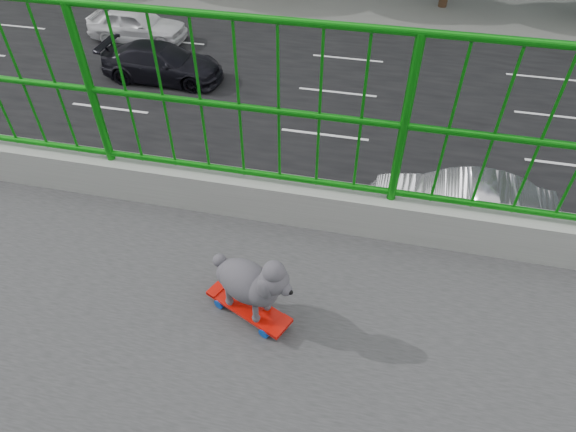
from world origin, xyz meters
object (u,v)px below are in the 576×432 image
Objects in this scene: car_1 at (461,208)px; car_3 at (162,63)px; car_0 at (34,233)px; car_4 at (137,24)px; skateboard at (249,308)px; poodle at (250,281)px.

car_3 is at bearing -119.87° from car_1.
car_4 is (-12.80, -3.24, 0.03)m from car_0.
skateboard is 11.26m from car_0.
car_3 is at bearing -141.38° from car_4.
car_0 reaches higher than car_3.
car_3 is (-6.40, -11.15, -0.10)m from car_1.
car_4 is (-3.20, -2.56, 0.05)m from car_3.
car_4 is at bearing -165.80° from car_0.
poodle is 0.12× the size of car_0.
car_1 is at bearing -125.02° from car_4.
car_0 is (-5.48, -7.52, -6.33)m from skateboard.
skateboard is 0.12× the size of car_3.
car_3 is at bearing -127.41° from skateboard.
car_0 is 0.97× the size of car_4.
car_1 is 1.01× the size of car_3.
car_1 is (-3.20, 10.46, 0.08)m from car_0.
car_1 is (-8.68, 2.94, -6.26)m from skateboard.
car_0 is 0.87× the size of car_1.
skateboard reaches higher than car_0.
skateboard is at bearing -151.46° from car_3.
poodle is at bearing 53.94° from car_0.
car_3 is (-15.08, -8.20, -6.36)m from skateboard.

